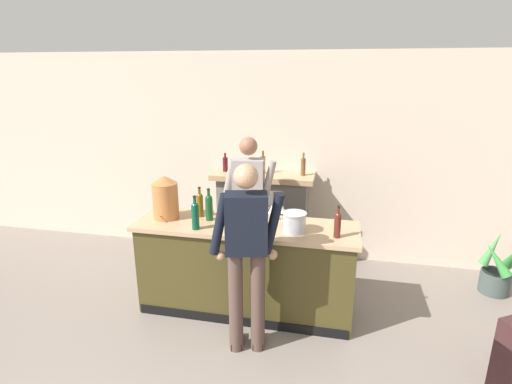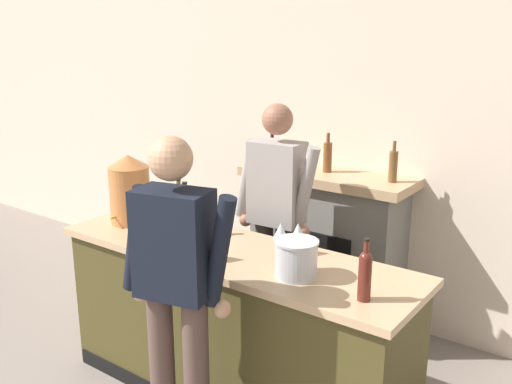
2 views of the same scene
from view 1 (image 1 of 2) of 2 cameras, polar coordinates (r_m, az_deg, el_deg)
wall_back_panel at (r=5.41m, az=4.10°, el=4.89°), size 12.00×0.07×2.75m
bar_counter at (r=4.31m, az=-1.43°, el=-10.76°), size 2.30×0.68×0.99m
fireplace_stone at (r=5.42m, az=1.03°, el=-3.40°), size 1.33×0.52×1.52m
potted_plant_corner at (r=5.50m, az=31.20°, el=-9.68°), size 0.45×0.47×0.72m
person_customer at (r=3.52m, az=-1.37°, el=-8.61°), size 0.65×0.37×1.78m
person_bartender at (r=4.72m, az=-1.06°, el=-1.69°), size 0.66×0.32×1.79m
copper_dispenser at (r=4.32m, az=-12.84°, el=-0.70°), size 0.28×0.31×0.47m
ice_bucket_steel at (r=3.90m, az=5.52°, el=-4.34°), size 0.23×0.23×0.20m
wine_bottle_burgundy_dark at (r=4.21m, az=-6.73°, el=-2.01°), size 0.08×0.08×0.34m
wine_bottle_merlot_tall at (r=3.83m, az=11.57°, el=-4.45°), size 0.06×0.06×0.31m
wine_bottle_chardonnay_pale at (r=3.98m, az=-8.67°, el=-3.19°), size 0.07×0.07×0.35m
wine_bottle_riesling_slim at (r=4.32m, az=-8.03°, el=-1.63°), size 0.07×0.07×0.33m
wine_glass_near_bucket at (r=4.17m, az=3.73°, el=-2.40°), size 0.09×0.09×0.19m
wine_glass_front_left at (r=4.16m, az=2.28°, el=-2.54°), size 0.08×0.08×0.17m
wine_glass_by_dispenser at (r=3.90m, az=-1.83°, el=-4.00°), size 0.09×0.09×0.17m
wine_glass_front_right at (r=4.25m, az=-4.59°, el=-2.32°), size 0.08×0.08×0.16m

